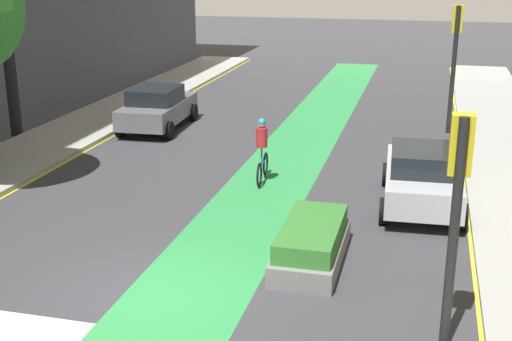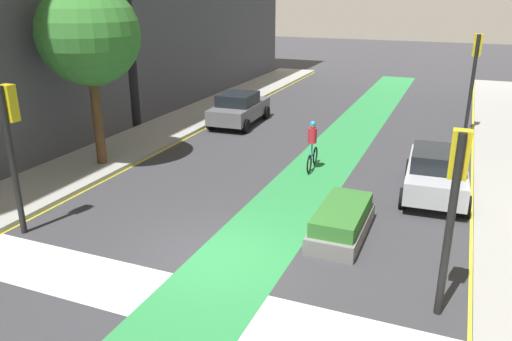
{
  "view_description": "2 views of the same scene",
  "coord_description": "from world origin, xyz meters",
  "px_view_note": "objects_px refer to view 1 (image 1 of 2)",
  "views": [
    {
      "loc": [
        4.76,
        -10.58,
        6.13
      ],
      "look_at": [
        0.74,
        5.22,
        0.97
      ],
      "focal_mm": 47.71,
      "sensor_mm": 36.0,
      "label": 1
    },
    {
      "loc": [
        5.2,
        -9.95,
        6.31
      ],
      "look_at": [
        -0.41,
        3.75,
        0.99
      ],
      "focal_mm": 35.4,
      "sensor_mm": 36.0,
      "label": 2
    }
  ],
  "objects_px": {
    "traffic_signal_near_right": "(458,188)",
    "cyclist_in_lane": "(262,149)",
    "car_silver_right_far": "(422,176)",
    "car_grey_left_far": "(157,107)",
    "median_planter": "(312,244)",
    "traffic_signal_far_right": "(455,45)"
  },
  "relations": [
    {
      "from": "cyclist_in_lane",
      "to": "traffic_signal_far_right",
      "type": "bearing_deg",
      "value": 54.17
    },
    {
      "from": "cyclist_in_lane",
      "to": "car_grey_left_far",
      "type": "bearing_deg",
      "value": 135.75
    },
    {
      "from": "cyclist_in_lane",
      "to": "car_silver_right_far",
      "type": "bearing_deg",
      "value": -11.63
    },
    {
      "from": "car_grey_left_far",
      "to": "car_silver_right_far",
      "type": "bearing_deg",
      "value": -31.9
    },
    {
      "from": "traffic_signal_far_right",
      "to": "median_planter",
      "type": "distance_m",
      "value": 12.76
    },
    {
      "from": "car_silver_right_far",
      "to": "car_grey_left_far",
      "type": "xyz_separation_m",
      "value": [
        -9.64,
        6.0,
        0.0
      ]
    },
    {
      "from": "traffic_signal_near_right",
      "to": "car_silver_right_far",
      "type": "xyz_separation_m",
      "value": [
        -0.52,
        6.56,
        -1.92
      ]
    },
    {
      "from": "car_silver_right_far",
      "to": "median_planter",
      "type": "bearing_deg",
      "value": -118.33
    },
    {
      "from": "traffic_signal_near_right",
      "to": "cyclist_in_lane",
      "type": "xyz_separation_m",
      "value": [
        -4.93,
        7.47,
        -1.75
      ]
    },
    {
      "from": "traffic_signal_near_right",
      "to": "median_planter",
      "type": "xyz_separation_m",
      "value": [
        -2.67,
        2.58,
        -2.32
      ]
    },
    {
      "from": "median_planter",
      "to": "car_silver_right_far",
      "type": "bearing_deg",
      "value": 61.67
    },
    {
      "from": "car_grey_left_far",
      "to": "cyclist_in_lane",
      "type": "xyz_separation_m",
      "value": [
        5.23,
        -5.09,
        0.17
      ]
    },
    {
      "from": "traffic_signal_far_right",
      "to": "car_silver_right_far",
      "type": "distance_m",
      "value": 8.49
    },
    {
      "from": "traffic_signal_far_right",
      "to": "car_grey_left_far",
      "type": "height_order",
      "value": "traffic_signal_far_right"
    },
    {
      "from": "median_planter",
      "to": "traffic_signal_near_right",
      "type": "bearing_deg",
      "value": -44.03
    },
    {
      "from": "traffic_signal_near_right",
      "to": "car_grey_left_far",
      "type": "xyz_separation_m",
      "value": [
        -10.16,
        12.56,
        -1.92
      ]
    },
    {
      "from": "car_silver_right_far",
      "to": "car_grey_left_far",
      "type": "relative_size",
      "value": 1.0
    },
    {
      "from": "car_grey_left_far",
      "to": "median_planter",
      "type": "relative_size",
      "value": 1.45
    },
    {
      "from": "traffic_signal_near_right",
      "to": "median_planter",
      "type": "height_order",
      "value": "traffic_signal_near_right"
    },
    {
      "from": "car_silver_right_far",
      "to": "cyclist_in_lane",
      "type": "height_order",
      "value": "cyclist_in_lane"
    },
    {
      "from": "traffic_signal_near_right",
      "to": "car_silver_right_far",
      "type": "distance_m",
      "value": 6.86
    },
    {
      "from": "car_grey_left_far",
      "to": "cyclist_in_lane",
      "type": "height_order",
      "value": "cyclist_in_lane"
    }
  ]
}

